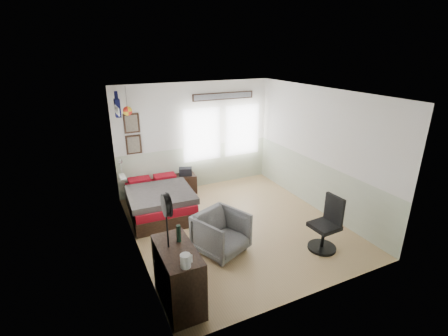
{
  "coord_description": "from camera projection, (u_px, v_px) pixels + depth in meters",
  "views": [
    {
      "loc": [
        -2.76,
        -5.19,
        3.46
      ],
      "look_at": [
        -0.1,
        0.4,
        1.15
      ],
      "focal_mm": 26.0,
      "sensor_mm": 36.0,
      "label": 1
    }
  ],
  "objects": [
    {
      "name": "ground_plane",
      "position": [
        237.0,
        226.0,
        6.71
      ],
      "size": [
        4.0,
        4.5,
        0.01
      ],
      "primitive_type": "cube",
      "color": "tan"
    },
    {
      "name": "dresser",
      "position": [
        178.0,
        276.0,
        4.54
      ],
      "size": [
        0.48,
        1.0,
        0.9
      ],
      "primitive_type": "cube",
      "color": "black",
      "rests_on": "ground_plane"
    },
    {
      "name": "room_shell",
      "position": [
        230.0,
        149.0,
        6.27
      ],
      "size": [
        4.02,
        4.52,
        2.71
      ],
      "color": "silver",
      "rests_on": "ground_plane"
    },
    {
      "name": "black_bag",
      "position": [
        185.0,
        171.0,
        8.04
      ],
      "size": [
        0.36,
        0.3,
        0.19
      ],
      "primitive_type": "cube",
      "rotation": [
        0.0,
        0.0,
        -0.33
      ],
      "color": "black",
      "rests_on": "nightstand"
    },
    {
      "name": "nightstand",
      "position": [
        186.0,
        184.0,
        8.15
      ],
      "size": [
        0.5,
        0.42,
        0.48
      ],
      "primitive_type": "cube",
      "rotation": [
        0.0,
        0.0,
        -0.08
      ],
      "color": "black",
      "rests_on": "ground_plane"
    },
    {
      "name": "task_chair",
      "position": [
        326.0,
        228.0,
        5.81
      ],
      "size": [
        0.51,
        0.51,
        1.02
      ],
      "rotation": [
        0.0,
        0.0,
        0.06
      ],
      "color": "black",
      "rests_on": "ground_plane"
    },
    {
      "name": "armchair",
      "position": [
        221.0,
        233.0,
        5.73
      ],
      "size": [
        1.05,
        1.06,
        0.74
      ],
      "primitive_type": "imported",
      "rotation": [
        0.0,
        0.0,
        0.4
      ],
      "color": "slate",
      "rests_on": "ground_plane"
    },
    {
      "name": "kettle",
      "position": [
        186.0,
        261.0,
        3.99
      ],
      "size": [
        0.16,
        0.13,
        0.18
      ],
      "rotation": [
        0.0,
        0.0,
        0.12
      ],
      "color": "silver",
      "rests_on": "dresser"
    },
    {
      "name": "bottle",
      "position": [
        179.0,
        233.0,
        4.51
      ],
      "size": [
        0.06,
        0.06,
        0.25
      ],
      "primitive_type": "cylinder",
      "color": "black",
      "rests_on": "dresser"
    },
    {
      "name": "stand_fan",
      "position": [
        167.0,
        206.0,
        4.21
      ],
      "size": [
        0.09,
        0.33,
        0.8
      ],
      "rotation": [
        0.0,
        0.0,
        -0.02
      ],
      "color": "black",
      "rests_on": "dresser"
    },
    {
      "name": "bed",
      "position": [
        159.0,
        201.0,
        7.14
      ],
      "size": [
        1.41,
        1.9,
        0.59
      ],
      "rotation": [
        0.0,
        0.0,
        -0.05
      ],
      "color": "black",
      "rests_on": "ground_plane"
    },
    {
      "name": "wall_decor",
      "position": [
        153.0,
        113.0,
        7.19
      ],
      "size": [
        3.55,
        1.32,
        1.44
      ],
      "color": "black",
      "rests_on": "room_shell"
    }
  ]
}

